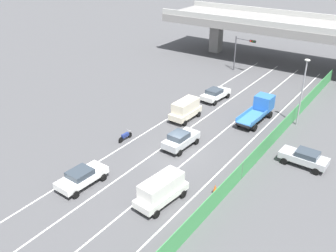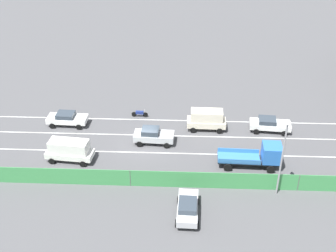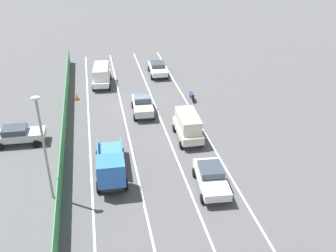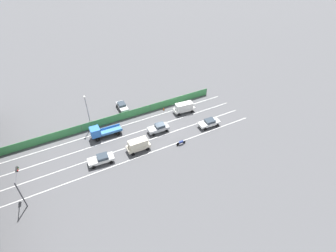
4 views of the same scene
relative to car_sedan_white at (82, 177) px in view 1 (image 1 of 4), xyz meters
The scene contains 18 objects.
ground_plane 9.88m from the car_sedan_white, 69.02° to the left, with size 300.00×300.00×0.00m, color #4C4C4F.
lane_line_left_edge 16.28m from the car_sedan_white, 95.38° to the left, with size 0.14×49.99×0.01m, color silver.
lane_line_mid_left 16.32m from the car_sedan_white, 83.51° to the left, with size 0.14×49.99×0.01m, color silver.
lane_line_mid_right 17.03m from the car_sedan_white, 72.16° to the left, with size 0.14×49.99×0.01m, color silver.
lane_line_right_edge 18.34m from the car_sedan_white, 62.09° to the left, with size 0.14×49.99×0.01m, color silver.
elevated_overpass 43.63m from the car_sedan_white, 85.33° to the left, with size 44.43×11.11×7.67m.
green_fence 19.38m from the car_sedan_white, 56.63° to the left, with size 0.10×46.09×1.76m.
car_sedan_white is the anchor object (origin of this frame).
car_sedan_silver 10.63m from the car_sedan_white, 71.83° to the left, with size 2.19×4.32×1.74m.
car_hatchback_white 22.87m from the car_sedan_white, 89.25° to the left, with size 2.36×4.62×1.55m.
car_van_cream 15.87m from the car_sedan_white, 89.23° to the left, with size 2.09×4.34×2.32m.
car_van_white 7.14m from the car_sedan_white, 16.12° to the left, with size 2.40×4.88×2.26m.
flatbed_truck_blue 22.11m from the car_sedan_white, 71.19° to the left, with size 2.34×6.12×2.54m.
motorcycle 8.40m from the car_sedan_white, 105.18° to the left, with size 0.60×1.95×0.93m.
parked_wagon_silver 19.95m from the car_sedan_white, 43.83° to the left, with size 4.30×2.05×1.56m.
traffic_light 35.40m from the car_sedan_white, 93.25° to the left, with size 3.46×0.77×5.38m.
street_lamp 24.83m from the car_sedan_white, 62.87° to the left, with size 0.60×0.36×7.59m.
traffic_cone 11.20m from the car_sedan_white, 30.17° to the left, with size 0.47×0.47×0.74m.
Camera 1 is at (17.31, -26.32, 18.79)m, focal length 39.90 mm.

